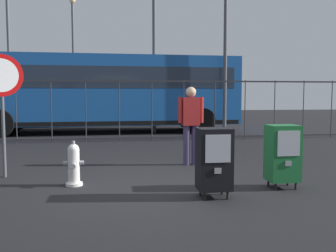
{
  "coord_description": "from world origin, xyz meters",
  "views": [
    {
      "loc": [
        -0.78,
        -6.03,
        1.5
      ],
      "look_at": [
        0.3,
        1.2,
        0.9
      ],
      "focal_mm": 40.59,
      "sensor_mm": 36.0,
      "label": 1
    }
  ],
  "objects_px": {
    "stop_sign": "(2,89)",
    "street_light_near_left": "(73,50)",
    "pedestrian": "(191,121)",
    "bus_far": "(79,91)",
    "newspaper_box_secondary": "(214,159)",
    "street_light_far_right": "(8,18)",
    "street_light_far_left": "(225,36)",
    "newspaper_box_primary": "(283,153)",
    "bus_near": "(105,90)",
    "fire_hydrant": "(74,165)",
    "street_light_near_right": "(154,15)"
  },
  "relations": [
    {
      "from": "stop_sign",
      "to": "street_light_near_left",
      "type": "distance_m",
      "value": 13.82
    },
    {
      "from": "pedestrian",
      "to": "bus_far",
      "type": "relative_size",
      "value": 0.16
    },
    {
      "from": "newspaper_box_secondary",
      "to": "street_light_far_right",
      "type": "bearing_deg",
      "value": 115.03
    },
    {
      "from": "bus_far",
      "to": "street_light_far_left",
      "type": "height_order",
      "value": "street_light_far_left"
    },
    {
      "from": "stop_sign",
      "to": "street_light_far_right",
      "type": "xyz_separation_m",
      "value": [
        -2.59,
        10.98,
        3.32
      ]
    },
    {
      "from": "newspaper_box_primary",
      "to": "bus_near",
      "type": "relative_size",
      "value": 0.1
    },
    {
      "from": "newspaper_box_primary",
      "to": "street_light_near_left",
      "type": "relative_size",
      "value": 0.15
    },
    {
      "from": "fire_hydrant",
      "to": "street_light_near_right",
      "type": "height_order",
      "value": "street_light_near_right"
    },
    {
      "from": "bus_near",
      "to": "street_light_far_right",
      "type": "bearing_deg",
      "value": 144.94
    },
    {
      "from": "newspaper_box_primary",
      "to": "street_light_near_right",
      "type": "height_order",
      "value": "street_light_near_right"
    },
    {
      "from": "fire_hydrant",
      "to": "street_light_near_left",
      "type": "distance_m",
      "value": 14.95
    },
    {
      "from": "bus_near",
      "to": "street_light_far_right",
      "type": "relative_size",
      "value": 1.22
    },
    {
      "from": "street_light_near_left",
      "to": "newspaper_box_primary",
      "type": "bearing_deg",
      "value": -72.89
    },
    {
      "from": "newspaper_box_primary",
      "to": "newspaper_box_secondary",
      "type": "relative_size",
      "value": 1.0
    },
    {
      "from": "street_light_far_right",
      "to": "street_light_near_right",
      "type": "bearing_deg",
      "value": -26.69
    },
    {
      "from": "newspaper_box_secondary",
      "to": "pedestrian",
      "type": "xyz_separation_m",
      "value": [
        0.2,
        2.6,
        0.38
      ]
    },
    {
      "from": "newspaper_box_primary",
      "to": "pedestrian",
      "type": "relative_size",
      "value": 0.61
    },
    {
      "from": "stop_sign",
      "to": "bus_near",
      "type": "relative_size",
      "value": 0.21
    },
    {
      "from": "newspaper_box_primary",
      "to": "pedestrian",
      "type": "distance_m",
      "value": 2.48
    },
    {
      "from": "bus_near",
      "to": "street_light_near_left",
      "type": "height_order",
      "value": "street_light_near_left"
    },
    {
      "from": "pedestrian",
      "to": "bus_near",
      "type": "distance_m",
      "value": 7.71
    },
    {
      "from": "newspaper_box_primary",
      "to": "street_light_near_left",
      "type": "bearing_deg",
      "value": 107.11
    },
    {
      "from": "fire_hydrant",
      "to": "newspaper_box_primary",
      "type": "distance_m",
      "value": 3.41
    },
    {
      "from": "fire_hydrant",
      "to": "street_light_far_right",
      "type": "relative_size",
      "value": 0.09
    },
    {
      "from": "newspaper_box_secondary",
      "to": "stop_sign",
      "type": "xyz_separation_m",
      "value": [
        -3.41,
        1.89,
        1.03
      ]
    },
    {
      "from": "fire_hydrant",
      "to": "bus_near",
      "type": "relative_size",
      "value": 0.07
    },
    {
      "from": "stop_sign",
      "to": "street_light_near_right",
      "type": "bearing_deg",
      "value": 65.12
    },
    {
      "from": "bus_near",
      "to": "pedestrian",
      "type": "bearing_deg",
      "value": -77.0
    },
    {
      "from": "fire_hydrant",
      "to": "street_light_far_right",
      "type": "bearing_deg",
      "value": 108.3
    },
    {
      "from": "fire_hydrant",
      "to": "street_light_near_right",
      "type": "distance_m",
      "value": 9.94
    },
    {
      "from": "street_light_far_right",
      "to": "fire_hydrant",
      "type": "bearing_deg",
      "value": -71.7
    },
    {
      "from": "newspaper_box_secondary",
      "to": "bus_far",
      "type": "xyz_separation_m",
      "value": [
        -3.05,
        13.87,
        1.14
      ]
    },
    {
      "from": "fire_hydrant",
      "to": "newspaper_box_secondary",
      "type": "bearing_deg",
      "value": -26.55
    },
    {
      "from": "pedestrian",
      "to": "bus_far",
      "type": "distance_m",
      "value": 11.75
    },
    {
      "from": "bus_near",
      "to": "bus_far",
      "type": "xyz_separation_m",
      "value": [
        -1.33,
        3.84,
        0.0
      ]
    },
    {
      "from": "street_light_far_right",
      "to": "stop_sign",
      "type": "bearing_deg",
      "value": -76.7
    },
    {
      "from": "street_light_near_left",
      "to": "street_light_far_right",
      "type": "xyz_separation_m",
      "value": [
        -2.59,
        -2.66,
        1.07
      ]
    },
    {
      "from": "newspaper_box_secondary",
      "to": "street_light_far_right",
      "type": "distance_m",
      "value": 14.85
    },
    {
      "from": "newspaper_box_secondary",
      "to": "bus_near",
      "type": "xyz_separation_m",
      "value": [
        -1.72,
        10.03,
        1.14
      ]
    },
    {
      "from": "fire_hydrant",
      "to": "pedestrian",
      "type": "height_order",
      "value": "pedestrian"
    },
    {
      "from": "fire_hydrant",
      "to": "pedestrian",
      "type": "bearing_deg",
      "value": 34.06
    },
    {
      "from": "street_light_near_left",
      "to": "fire_hydrant",
      "type": "bearing_deg",
      "value": -84.79
    },
    {
      "from": "bus_near",
      "to": "street_light_far_left",
      "type": "height_order",
      "value": "street_light_far_left"
    },
    {
      "from": "street_light_far_left",
      "to": "street_light_far_right",
      "type": "distance_m",
      "value": 9.84
    },
    {
      "from": "bus_far",
      "to": "street_light_far_left",
      "type": "xyz_separation_m",
      "value": [
        5.84,
        -5.24,
        1.99
      ]
    },
    {
      "from": "street_light_far_left",
      "to": "street_light_far_right",
      "type": "xyz_separation_m",
      "value": [
        -8.79,
        4.24,
        1.22
      ]
    },
    {
      "from": "newspaper_box_primary",
      "to": "stop_sign",
      "type": "height_order",
      "value": "stop_sign"
    },
    {
      "from": "fire_hydrant",
      "to": "stop_sign",
      "type": "distance_m",
      "value": 2.0
    },
    {
      "from": "pedestrian",
      "to": "street_light_near_left",
      "type": "height_order",
      "value": "street_light_near_left"
    },
    {
      "from": "street_light_near_left",
      "to": "street_light_far_right",
      "type": "distance_m",
      "value": 3.86
    }
  ]
}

